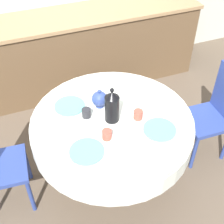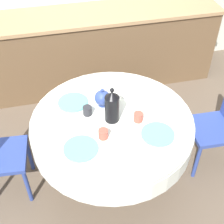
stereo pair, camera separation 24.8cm
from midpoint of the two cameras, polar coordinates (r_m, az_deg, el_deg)
The scene contains 14 objects.
ground_plane at distance 3.08m, azimuth 2.34°, elevation -11.28°, with size 12.00×12.00×0.00m, color brown.
kitchen_counter at distance 3.87m, azimuth -3.43°, elevation 11.11°, with size 3.24×0.64×0.94m.
dining_table at distance 2.62m, azimuth 2.71°, elevation -3.39°, with size 1.34×1.34×0.73m.
chair_left at distance 3.03m, azimuth 21.72°, elevation -1.64°, with size 0.41×0.41×0.95m.
plate_near_left at distance 2.31m, azimuth -2.66°, elevation -6.84°, with size 0.26×0.26×0.01m, color #60BCB7.
cup_near_left at distance 2.36m, azimuth 1.39°, elevation -4.17°, with size 0.07×0.07×0.08m, color #CC4C3D.
plate_near_right at distance 2.45m, azimuth 11.25°, elevation -4.13°, with size 0.26×0.26×0.01m, color #60BCB7.
cup_near_right at distance 2.51m, azimuth 7.65°, elevation -1.06°, with size 0.07×0.07×0.08m, color #CC4C3D.
plate_far_left at distance 2.68m, azimuth -4.55°, elevation 1.67°, with size 0.26×0.26×0.01m, color #60BCB7.
cup_far_left at distance 2.55m, azimuth -1.77°, elevation 0.13°, with size 0.07×0.07×0.08m, color #28282D.
plate_far_right at distance 2.79m, azimuth 6.66°, elevation 3.46°, with size 0.26×0.26×0.01m, color white.
cup_far_right at distance 2.66m, azimuth 3.37°, elevation 2.26°, with size 0.07×0.07×0.08m, color white.
coffee_carafe at distance 2.44m, azimuth 2.86°, elevation 0.95°, with size 0.12×0.12×0.32m.
teapot at distance 2.61m, azimuth 0.98°, elevation 2.48°, with size 0.18×0.13×0.18m.
Camera 2 is at (-0.42, -1.78, 2.48)m, focal length 50.00 mm.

